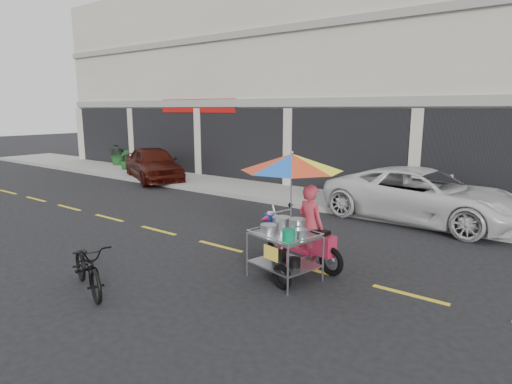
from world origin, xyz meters
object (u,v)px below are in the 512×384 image
Objects in this scene: maroon_sedan at (153,164)px; near_bicycle at (88,267)px; food_vendor_rig at (297,197)px; white_pickup at (423,195)px.

maroon_sedan reaches higher than near_bicycle.
maroon_sedan is 11.14m from food_vendor_rig.
white_pickup is 5.14m from food_vendor_rig.
white_pickup is 3.13× the size of near_bicycle.
maroon_sedan is 1.84× the size of food_vendor_rig.
white_pickup reaches higher than near_bicycle.
food_vendor_rig reaches higher than white_pickup.
food_vendor_rig reaches higher than near_bicycle.
white_pickup is at bearing -2.22° from near_bicycle.
maroon_sedan is at bearing 165.74° from food_vendor_rig.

